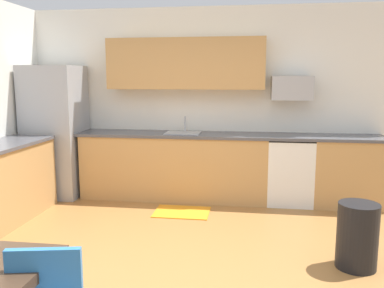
# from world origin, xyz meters

# --- Properties ---
(ground_plane) EXTENTS (12.00, 12.00, 0.00)m
(ground_plane) POSITION_xyz_m (0.00, 0.00, 0.00)
(ground_plane) COLOR #9E6B38
(wall_back) EXTENTS (5.80, 0.10, 2.70)m
(wall_back) POSITION_xyz_m (0.00, 2.65, 1.35)
(wall_back) COLOR white
(wall_back) RESTS_ON ground
(cabinet_run_back) EXTENTS (2.61, 0.60, 0.90)m
(cabinet_run_back) POSITION_xyz_m (-0.45, 2.30, 0.45)
(cabinet_run_back) COLOR tan
(cabinet_run_back) RESTS_ON ground
(cabinet_run_back_right) EXTENTS (0.94, 0.60, 0.90)m
(cabinet_run_back_right) POSITION_xyz_m (1.93, 2.30, 0.45)
(cabinet_run_back_right) COLOR tan
(cabinet_run_back_right) RESTS_ON ground
(countertop_back) EXTENTS (4.80, 0.64, 0.04)m
(countertop_back) POSITION_xyz_m (0.00, 2.30, 0.92)
(countertop_back) COLOR #4C4C51
(countertop_back) RESTS_ON cabinet_run_back
(upper_cabinets_back) EXTENTS (2.20, 0.34, 0.70)m
(upper_cabinets_back) POSITION_xyz_m (-0.30, 2.43, 1.90)
(upper_cabinets_back) COLOR tan
(refrigerator) EXTENTS (0.76, 0.70, 1.88)m
(refrigerator) POSITION_xyz_m (-2.18, 2.22, 0.94)
(refrigerator) COLOR #9EA0A5
(refrigerator) RESTS_ON ground
(oven_range) EXTENTS (0.60, 0.60, 0.91)m
(oven_range) POSITION_xyz_m (1.16, 2.30, 0.46)
(oven_range) COLOR white
(oven_range) RESTS_ON ground
(microwave) EXTENTS (0.54, 0.36, 0.32)m
(microwave) POSITION_xyz_m (1.16, 2.40, 1.57)
(microwave) COLOR #9EA0A5
(sink_basin) EXTENTS (0.48, 0.40, 0.14)m
(sink_basin) POSITION_xyz_m (-0.32, 2.30, 0.88)
(sink_basin) COLOR #A5A8AD
(sink_basin) RESTS_ON countertop_back
(sink_faucet) EXTENTS (0.02, 0.02, 0.24)m
(sink_faucet) POSITION_xyz_m (-0.32, 2.48, 1.04)
(sink_faucet) COLOR #B2B5BA
(sink_faucet) RESTS_ON countertop_back
(trash_bin) EXTENTS (0.36, 0.36, 0.60)m
(trash_bin) POSITION_xyz_m (1.60, 0.38, 0.30)
(trash_bin) COLOR black
(trash_bin) RESTS_ON ground
(floor_mat) EXTENTS (0.70, 0.50, 0.01)m
(floor_mat) POSITION_xyz_m (-0.23, 1.65, 0.01)
(floor_mat) COLOR orange
(floor_mat) RESTS_ON ground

